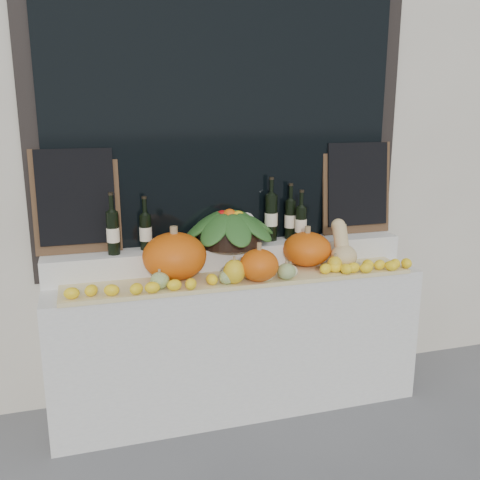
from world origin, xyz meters
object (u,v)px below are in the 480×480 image
object	(u,v)px
pumpkin_right	(307,249)
produce_bowl	(230,227)
butternut_squash	(342,249)
pumpkin_left	(175,256)
wine_bottle_tall	(271,217)

from	to	relation	value
pumpkin_right	produce_bowl	size ratio (longest dim) A/B	0.49
butternut_squash	produce_bowl	world-z (taller)	produce_bowl
pumpkin_left	wine_bottle_tall	xyz separation A→B (m)	(0.68, 0.22, 0.15)
butternut_squash	produce_bowl	size ratio (longest dim) A/B	0.48
pumpkin_right	wine_bottle_tall	bearing A→B (deg)	134.19
pumpkin_right	butternut_squash	distance (m)	0.22
pumpkin_right	wine_bottle_tall	xyz separation A→B (m)	(-0.18, 0.18, 0.18)
pumpkin_right	butternut_squash	bearing A→B (deg)	-27.49
pumpkin_left	produce_bowl	xyz separation A→B (m)	(0.39, 0.18, 0.11)
pumpkin_left	pumpkin_right	distance (m)	0.86
butternut_squash	wine_bottle_tall	world-z (taller)	wine_bottle_tall
butternut_squash	produce_bowl	bearing A→B (deg)	159.45
pumpkin_right	butternut_squash	xyz separation A→B (m)	(0.20, -0.10, 0.01)
pumpkin_right	produce_bowl	xyz separation A→B (m)	(-0.47, 0.15, 0.14)
pumpkin_left	butternut_squash	xyz separation A→B (m)	(1.05, -0.07, -0.02)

